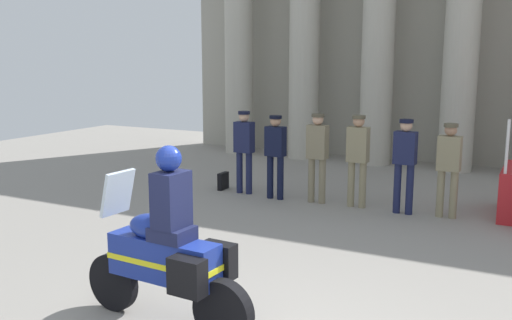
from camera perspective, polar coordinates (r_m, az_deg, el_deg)
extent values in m
cube|color=#A49F91|center=(15.85, 16.79, 12.89)|extent=(13.75, 0.30, 7.22)
cylinder|color=#B2AD9E|center=(16.63, -1.71, 11.40)|extent=(0.82, 0.82, 6.20)
cylinder|color=#B2AD9E|center=(15.75, 4.86, 11.44)|extent=(0.82, 0.82, 6.20)
cylinder|color=#B2AD9E|center=(15.09, 12.10, 11.31)|extent=(0.82, 0.82, 6.20)
cylinder|color=#B2AD9E|center=(14.67, 19.87, 10.98)|extent=(0.82, 0.82, 6.20)
cylinder|color=silver|center=(10.18, 23.80, 1.23)|extent=(0.05, 0.05, 0.90)
cylinder|color=#191E42|center=(11.70, -1.66, -1.24)|extent=(0.13, 0.13, 0.85)
cylinder|color=#191E42|center=(11.60, -0.70, -1.34)|extent=(0.13, 0.13, 0.85)
cube|color=#191E42|center=(11.52, -1.20, 2.30)|extent=(0.39, 0.24, 0.62)
sphere|color=tan|center=(11.47, -1.20, 4.35)|extent=(0.21, 0.21, 0.21)
cylinder|color=black|center=(11.47, -1.20, 4.74)|extent=(0.24, 0.24, 0.06)
cylinder|color=black|center=(11.25, 1.43, -1.70)|extent=(0.13, 0.13, 0.86)
cylinder|color=black|center=(11.15, 2.44, -1.81)|extent=(0.13, 0.13, 0.86)
cube|color=black|center=(11.07, 1.96, 1.88)|extent=(0.39, 0.24, 0.58)
sphere|color=tan|center=(11.02, 1.97, 3.90)|extent=(0.21, 0.21, 0.21)
cylinder|color=black|center=(11.01, 1.97, 4.31)|extent=(0.24, 0.24, 0.06)
cylinder|color=#7A7056|center=(10.99, 5.55, -2.01)|extent=(0.13, 0.13, 0.86)
cylinder|color=#7A7056|center=(10.92, 6.63, -2.12)|extent=(0.13, 0.13, 0.86)
cube|color=#7A7056|center=(10.82, 6.16, 1.81)|extent=(0.39, 0.24, 0.64)
sphere|color=tan|center=(10.77, 6.21, 4.05)|extent=(0.21, 0.21, 0.21)
cylinder|color=#494334|center=(10.76, 6.21, 4.46)|extent=(0.24, 0.24, 0.06)
cylinder|color=#847A5B|center=(10.77, 9.48, -2.37)|extent=(0.13, 0.13, 0.85)
cylinder|color=#847A5B|center=(10.71, 10.60, -2.48)|extent=(0.13, 0.13, 0.85)
cube|color=#847A5B|center=(10.61, 10.16, 1.53)|extent=(0.39, 0.24, 0.65)
sphere|color=tan|center=(10.55, 10.23, 3.83)|extent=(0.21, 0.21, 0.21)
cylinder|color=#4F4937|center=(10.54, 10.24, 4.26)|extent=(0.24, 0.24, 0.06)
cylinder|color=#191E42|center=(10.48, 13.92, -2.75)|extent=(0.13, 0.13, 0.90)
cylinder|color=#191E42|center=(10.44, 15.09, -2.87)|extent=(0.13, 0.13, 0.90)
cube|color=#191E42|center=(10.32, 14.69, 1.18)|extent=(0.39, 0.24, 0.57)
sphere|color=tan|center=(10.27, 14.78, 3.34)|extent=(0.21, 0.21, 0.21)
cylinder|color=black|center=(10.26, 14.80, 3.78)|extent=(0.24, 0.24, 0.06)
cylinder|color=#847A5B|center=(10.44, 17.93, -3.20)|extent=(0.13, 0.13, 0.83)
cylinder|color=#847A5B|center=(10.41, 19.13, -3.31)|extent=(0.13, 0.13, 0.83)
cube|color=#847A5B|center=(10.29, 18.75, 0.63)|extent=(0.39, 0.24, 0.60)
sphere|color=#997056|center=(10.23, 18.88, 2.86)|extent=(0.21, 0.21, 0.21)
cylinder|color=#4F4937|center=(10.22, 18.91, 3.30)|extent=(0.24, 0.24, 0.06)
cylinder|color=black|center=(6.58, -14.06, -11.73)|extent=(0.64, 0.14, 0.64)
cylinder|color=black|center=(5.72, -3.31, -14.88)|extent=(0.65, 0.18, 0.64)
cube|color=navy|center=(5.98, -9.20, -9.73)|extent=(1.26, 0.39, 0.44)
ellipsoid|color=navy|center=(5.97, -10.40, -6.56)|extent=(0.54, 0.35, 0.26)
cube|color=yellow|center=(5.98, -9.20, -9.91)|extent=(1.28, 0.40, 0.06)
cube|color=silver|center=(6.19, -13.64, -3.20)|extent=(0.18, 0.41, 0.47)
cube|color=black|center=(5.49, -6.89, -11.50)|extent=(0.37, 0.20, 0.36)
cube|color=black|center=(5.88, -3.75, -9.94)|extent=(0.37, 0.20, 0.36)
cube|color=#191E42|center=(5.81, -8.37, -7.27)|extent=(0.42, 0.36, 0.14)
cube|color=#191E42|center=(5.72, -8.46, -3.92)|extent=(0.28, 0.37, 0.56)
sphere|color=navy|center=(5.64, -8.73, 0.15)|extent=(0.26, 0.26, 0.26)
cube|color=black|center=(12.06, -3.30, -2.11)|extent=(0.10, 0.32, 0.36)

